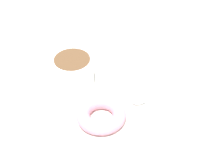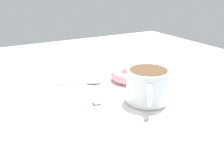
{
  "view_description": "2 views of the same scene",
  "coord_description": "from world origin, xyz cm",
  "px_view_note": "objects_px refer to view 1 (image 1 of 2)",
  "views": [
    {
      "loc": [
        -41.54,
        46.43,
        58.68
      ],
      "look_at": [
        1.77,
        0.34,
        2.3
      ],
      "focal_mm": 60.0,
      "sensor_mm": 36.0,
      "label": 1
    },
    {
      "loc": [
        49.92,
        -26.34,
        24.8
      ],
      "look_at": [
        1.77,
        0.34,
        2.3
      ],
      "focal_mm": 40.0,
      "sensor_mm": 36.0,
      "label": 2
    }
  ],
  "objects_px": {
    "coffee_cup": "(73,71)",
    "spoon": "(146,98)",
    "donut": "(101,115)",
    "sugar_cube": "(117,69)"
  },
  "relations": [
    {
      "from": "coffee_cup",
      "to": "spoon",
      "type": "bearing_deg",
      "value": -155.49
    },
    {
      "from": "coffee_cup",
      "to": "sugar_cube",
      "type": "distance_m",
      "value": 0.11
    },
    {
      "from": "sugar_cube",
      "to": "spoon",
      "type": "bearing_deg",
      "value": 165.84
    },
    {
      "from": "donut",
      "to": "spoon",
      "type": "height_order",
      "value": "donut"
    },
    {
      "from": "sugar_cube",
      "to": "donut",
      "type": "bearing_deg",
      "value": 120.6
    },
    {
      "from": "donut",
      "to": "sugar_cube",
      "type": "relative_size",
      "value": 5.95
    },
    {
      "from": "spoon",
      "to": "coffee_cup",
      "type": "bearing_deg",
      "value": 24.51
    },
    {
      "from": "coffee_cup",
      "to": "spoon",
      "type": "height_order",
      "value": "coffee_cup"
    },
    {
      "from": "coffee_cup",
      "to": "donut",
      "type": "bearing_deg",
      "value": 163.09
    },
    {
      "from": "donut",
      "to": "spoon",
      "type": "distance_m",
      "value": 0.12
    }
  ]
}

